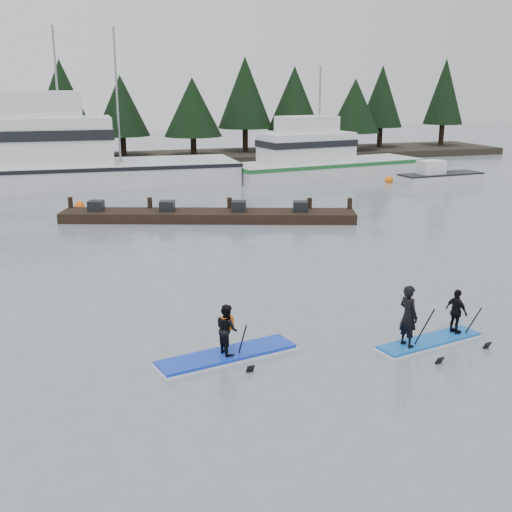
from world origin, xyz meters
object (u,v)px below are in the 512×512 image
object	(u,v)px
fishing_boat_medium	(322,168)
paddleboard_duo	(429,322)
floating_dock	(208,216)
fishing_boat_large	(70,173)
paddleboard_solo	(227,342)

from	to	relation	value
fishing_boat_medium	paddleboard_duo	xyz separation A→B (m)	(-9.69, -29.07, -0.00)
paddleboard_duo	floating_dock	bearing A→B (deg)	84.00
fishing_boat_large	paddleboard_solo	size ratio (longest dim) A/B	5.71
fishing_boat_large	paddleboard_duo	size ratio (longest dim) A/B	6.67
paddleboard_duo	fishing_boat_large	bearing A→B (deg)	92.44
floating_dock	paddleboard_duo	bearing A→B (deg)	-65.19
paddleboard_solo	paddleboard_duo	bearing A→B (deg)	-20.04
fishing_boat_large	paddleboard_duo	world-z (taller)	fishing_boat_large
fishing_boat_medium	floating_dock	xyz separation A→B (m)	(-11.41, -12.34, -0.37)
floating_dock	paddleboard_solo	size ratio (longest dim) A/B	3.96
fishing_boat_large	paddleboard_solo	distance (m)	29.52
fishing_boat_medium	fishing_boat_large	bearing A→B (deg)	167.46
fishing_boat_medium	paddleboard_duo	bearing A→B (deg)	-117.41
floating_dock	paddleboard_solo	bearing A→B (deg)	-83.26
fishing_boat_large	floating_dock	size ratio (longest dim) A/B	1.44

